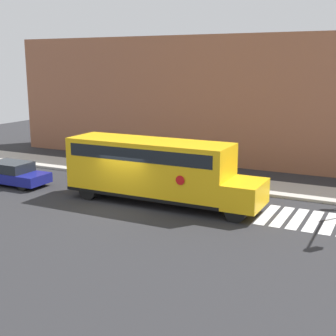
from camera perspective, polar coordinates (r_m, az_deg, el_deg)
The scene contains 6 objects.
ground_plane at distance 23.47m, azimuth -5.68°, elevation -4.68°, with size 60.00×60.00×0.00m, color #28282B.
sidewalk_strip at distance 28.94m, azimuth 1.19°, elevation -1.13°, with size 44.00×3.00×0.15m.
building_backdrop at distance 34.19m, azimuth 5.96°, elevation 8.32°, with size 32.00×4.00×8.86m.
crosswalk_stripes at distance 22.19m, azimuth 18.20°, elevation -6.28°, with size 5.40×3.20×0.01m.
school_bus at distance 23.55m, azimuth -1.63°, elevation 0.05°, with size 10.15×2.57×3.20m.
parked_car at distance 28.77m, azimuth -18.34°, elevation -0.64°, with size 4.14×1.81×1.34m.
Camera 1 is at (12.05, -18.90, 6.96)m, focal length 50.00 mm.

